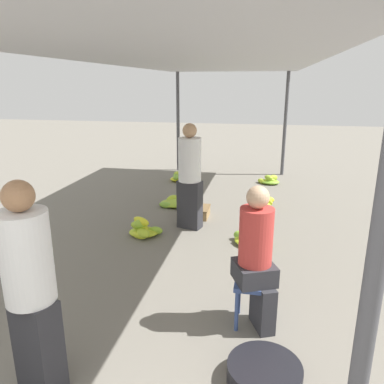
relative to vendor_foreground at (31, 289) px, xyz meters
The scene contains 16 objects.
canopy_post_front_right 2.09m from the vendor_foreground, 17.50° to the right, with size 0.08×0.08×2.45m, color #4C4C51.
canopy_post_back_left 7.31m from the vendor_foreground, 95.25° to the left, with size 0.08×0.08×2.45m, color #4C4C51.
canopy_post_back_right 7.54m from the vendor_foreground, 74.92° to the left, with size 0.08×0.08×2.45m, color #4C4C51.
canopy_tarp 3.76m from the vendor_foreground, 79.02° to the left, with size 3.03×8.28×0.04m, color #B2B2B7.
vendor_foreground is the anchor object (origin of this frame).
stool 1.90m from the vendor_foreground, 36.13° to the left, with size 0.34×0.34×0.44m.
vendor_seated 1.85m from the vendor_foreground, 35.58° to the left, with size 0.45×0.45×1.34m.
basin_black 1.81m from the vendor_foreground, 12.82° to the left, with size 0.56×0.56×0.15m.
banana_pile_left_0 2.98m from the vendor_foreground, 93.62° to the left, with size 0.50×0.50×0.28m.
banana_pile_left_1 4.45m from the vendor_foreground, 90.82° to the left, with size 0.57×0.59×0.14m.
banana_pile_left_2 6.18m from the vendor_foreground, 93.51° to the left, with size 0.51×0.50×0.22m.
banana_pile_right_0 3.32m from the vendor_foreground, 64.49° to the left, with size 0.57×0.51×0.24m.
banana_pile_right_1 4.99m from the vendor_foreground, 72.30° to the left, with size 0.49×0.45×0.19m.
banana_pile_right_2 6.55m from the vendor_foreground, 75.29° to the left, with size 0.52×0.35×0.21m.
crate_near 3.96m from the vendor_foreground, 83.60° to the left, with size 0.44×0.44×0.17m.
shopper_walking_mid 3.39m from the vendor_foreground, 82.79° to the left, with size 0.42×0.42×1.62m.
Camera 1 is at (0.88, -1.09, 2.18)m, focal length 35.00 mm.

